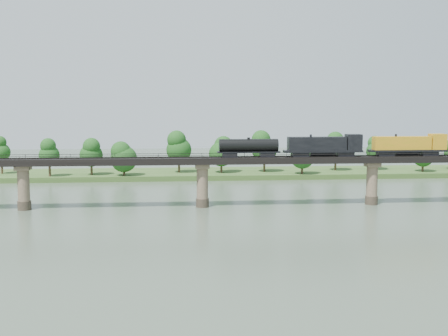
{
  "coord_description": "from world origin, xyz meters",
  "views": [
    {
      "loc": [
        -5.93,
        -97.34,
        23.78
      ],
      "look_at": [
        4.99,
        30.0,
        9.0
      ],
      "focal_mm": 45.0,
      "sensor_mm": 36.0,
      "label": 1
    }
  ],
  "objects": [
    {
      "name": "ground",
      "position": [
        0.0,
        0.0,
        0.0
      ],
      "size": [
        400.0,
        400.0,
        0.0
      ],
      "primitive_type": "plane",
      "color": "#3C4C3B",
      "rests_on": "ground"
    },
    {
      "name": "bridge",
      "position": [
        0.0,
        30.0,
        5.46
      ],
      "size": [
        236.0,
        30.0,
        11.5
      ],
      "color": "#473A2D",
      "rests_on": "ground"
    },
    {
      "name": "far_bank",
      "position": [
        0.0,
        85.0,
        0.8
      ],
      "size": [
        300.0,
        24.0,
        1.6
      ],
      "primitive_type": "cube",
      "color": "#315020",
      "rests_on": "ground"
    },
    {
      "name": "freight_train",
      "position": [
        41.73,
        30.0,
        13.95
      ],
      "size": [
        74.39,
        2.9,
        5.12
      ],
      "color": "black",
      "rests_on": "bridge"
    },
    {
      "name": "far_treeline",
      "position": [
        -8.21,
        80.52,
        8.83
      ],
      "size": [
        289.06,
        17.54,
        13.6
      ],
      "color": "#382619",
      "rests_on": "far_bank"
    },
    {
      "name": "bridge_superstructure",
      "position": [
        0.0,
        30.0,
        11.79
      ],
      "size": [
        220.0,
        4.9,
        0.75
      ],
      "color": "black",
      "rests_on": "bridge"
    }
  ]
}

